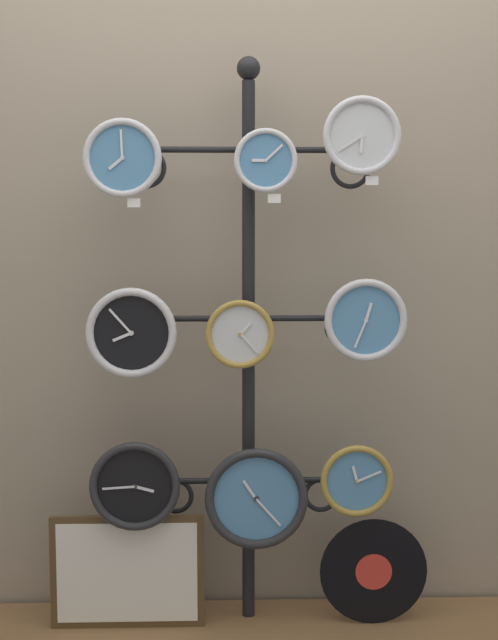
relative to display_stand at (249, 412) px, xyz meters
name	(u,v)px	position (x,y,z in m)	size (l,w,h in m)	color
shop_wall	(247,215)	(0.00, 0.16, 0.65)	(4.40, 0.04, 2.80)	gray
low_shelf	(249,631)	(0.00, -0.06, -0.72)	(2.20, 0.36, 0.06)	brown
display_stand	(249,412)	(0.00, 0.00, 0.00)	(0.79, 0.33, 1.90)	black
clock_top_left	(122,158)	(-0.39, -0.08, 0.82)	(0.24, 0.04, 0.24)	#4C84B2
clock_top_center	(266,161)	(0.05, -0.09, 0.81)	(0.20, 0.04, 0.20)	#4C84B2
clock_top_right	(362,136)	(0.35, -0.10, 0.89)	(0.24, 0.04, 0.24)	silver
clock_middle_left	(131,333)	(-0.37, -0.08, 0.28)	(0.29, 0.04, 0.29)	black
clock_middle_center	(240,334)	(-0.03, -0.10, 0.27)	(0.22, 0.04, 0.22)	silver
clock_middle_right	(366,320)	(0.37, -0.11, 0.32)	(0.26, 0.04, 0.26)	#4C84B2
clock_bottom_left	(135,486)	(-0.36, -0.11, -0.21)	(0.29, 0.04, 0.29)	black
clock_bottom_center	(256,498)	(0.02, -0.12, -0.25)	(0.33, 0.04, 0.33)	#4C84B2
clock_bottom_right	(357,481)	(0.34, -0.11, -0.20)	(0.23, 0.04, 0.23)	#4C84B2
vinyl_record	(374,571)	(0.41, -0.08, -0.52)	(0.35, 0.01, 0.35)	black
picture_frame	(127,572)	(-0.40, -0.08, -0.51)	(0.50, 0.02, 0.37)	#4C381E
price_tag_upper	(134,203)	(-0.36, -0.08, 0.68)	(0.04, 0.00, 0.03)	white
price_tag_mid	(274,198)	(0.08, -0.10, 0.70)	(0.04, 0.00, 0.03)	white
price_tag_lower	(372,180)	(0.38, -0.10, 0.75)	(0.04, 0.00, 0.03)	white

